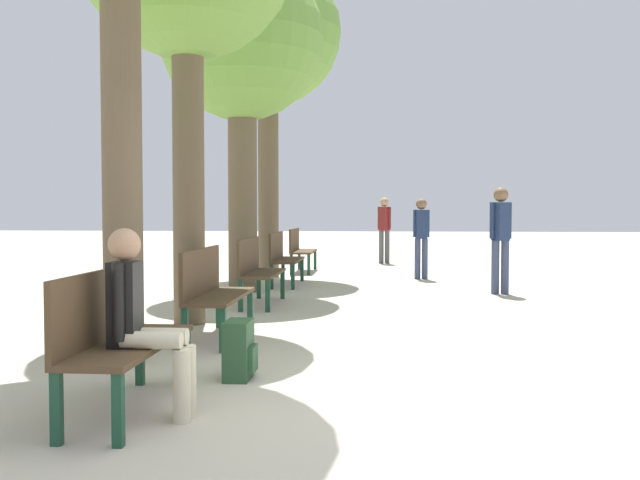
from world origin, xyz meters
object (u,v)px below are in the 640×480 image
Objects in this scene: bench_row_3 at (282,255)px; tree_row_3 at (268,36)px; person_seated at (142,316)px; bench_row_2 at (256,267)px; bench_row_4 at (299,247)px; tree_row_2 at (242,44)px; pedestrian_far at (421,233)px; backpack at (239,350)px; pedestrian_near at (384,226)px; pedestrian_mid at (501,233)px; bench_row_1 at (211,287)px; bench_row_0 at (116,330)px.

tree_row_3 reaches higher than bench_row_3.
person_seated reaches higher than bench_row_3.
bench_row_2 and bench_row_4 have the same top height.
tree_row_3 is 10.70m from person_seated.
tree_row_2 reaches higher than pedestrian_far.
backpack is 0.28× the size of pedestrian_near.
pedestrian_far reaches higher than backpack.
pedestrian_mid is (3.68, -1.07, 0.44)m from bench_row_3.
tree_row_2 is (-0.50, 4.29, 3.52)m from bench_row_1.
pedestrian_near reaches higher than bench_row_0.
bench_row_4 is 1.22× the size of person_seated.
bench_row_4 is at bearing 65.33° from tree_row_3.
bench_row_1 is 1.00× the size of bench_row_3.
pedestrian_far reaches higher than bench_row_4.
person_seated is at bearing -88.38° from bench_row_3.
pedestrian_mid is at bearing -32.51° from tree_row_3.
backpack is at bearing -116.73° from pedestrian_mid.
bench_row_4 is at bearing 90.00° from bench_row_0.
pedestrian_far is (3.06, 2.41, -3.16)m from tree_row_2.
bench_row_1 is 5.39m from bench_row_3.
bench_row_2 is at bearing -72.46° from tree_row_2.
tree_row_2 is at bearing -114.73° from bench_row_3.
bench_row_0 is at bearing -117.74° from pedestrian_mid.
bench_row_2 is (0.00, 5.39, 0.00)m from bench_row_0.
bench_row_4 is 0.88× the size of pedestrian_mid.
pedestrian_mid is at bearing -16.26° from bench_row_3.
tree_row_3 is 3.72× the size of pedestrian_mid.
person_seated reaches higher than bench_row_1.
pedestrian_near is at bearing 70.86° from bench_row_3.
bench_row_1 is at bearing -85.86° from tree_row_3.
bench_row_0 is 9.74m from pedestrian_far.
pedestrian_near reaches higher than person_seated.
pedestrian_far is at bearing 69.11° from bench_row_1.
bench_row_1 is at bearing -90.00° from bench_row_2.
person_seated is at bearing -85.33° from bench_row_1.
bench_row_3 is 0.96× the size of pedestrian_far.
tree_row_2 is 7.53m from pedestrian_near.
pedestrian_mid is (4.19, -2.67, -3.85)m from tree_row_3.
bench_row_3 is at bearing 95.16° from backpack.
bench_row_0 is 0.30m from person_seated.
bench_row_4 is 0.96× the size of pedestrian_far.
person_seated is at bearing -88.78° from bench_row_4.
pedestrian_mid is at bearing 49.49° from bench_row_1.
pedestrian_far is (2.56, 4.01, 0.36)m from bench_row_2.
pedestrian_mid reaches higher than bench_row_2.
person_seated reaches higher than bench_row_0.
tree_row_3 is at bearing 92.99° from bench_row_0.
tree_row_3 is at bearing -122.19° from pedestrian_near.
bench_row_2 is 0.88× the size of pedestrian_mid.
pedestrian_far is at bearing 57.46° from bench_row_2.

